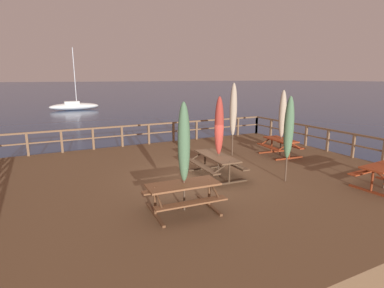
{
  "coord_description": "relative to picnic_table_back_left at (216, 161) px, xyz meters",
  "views": [
    {
      "loc": [
        -5.09,
        -9.26,
        4.11
      ],
      "look_at": [
        0.0,
        0.93,
        1.63
      ],
      "focal_mm": 28.78,
      "sensor_mm": 36.0,
      "label": 1
    }
  ],
  "objects": [
    {
      "name": "ground_plane",
      "position": [
        -0.41,
        0.18,
        -1.2
      ],
      "size": [
        600.0,
        600.0,
        0.0
      ],
      "primitive_type": "plane",
      "color": "navy"
    },
    {
      "name": "wooden_deck",
      "position": [
        -0.41,
        0.18,
        -0.88
      ],
      "size": [
        14.51,
        12.4,
        0.63
      ],
      "primitive_type": "cube",
      "color": "brown",
      "rests_on": "ground"
    },
    {
      "name": "railing_waterside_far",
      "position": [
        -0.41,
        6.23,
        0.17
      ],
      "size": [
        14.31,
        0.1,
        1.09
      ],
      "color": "brown",
      "rests_on": "wooden_deck"
    },
    {
      "name": "railing_side_right",
      "position": [
        6.69,
        0.18,
        0.16
      ],
      "size": [
        0.1,
        12.2,
        1.09
      ],
      "color": "brown",
      "rests_on": "wooden_deck"
    },
    {
      "name": "picnic_table_back_left",
      "position": [
        0.0,
        0.0,
        0.0
      ],
      "size": [
        1.49,
        2.22,
        0.78
      ],
      "color": "brown",
      "rests_on": "wooden_deck"
    },
    {
      "name": "picnic_table_mid_left",
      "position": [
        4.11,
        1.25,
        -0.02
      ],
      "size": [
        1.55,
        1.77,
        0.78
      ],
      "color": "#993819",
      "rests_on": "wooden_deck"
    },
    {
      "name": "picnic_table_front_right",
      "position": [
        -2.31,
        -2.16,
        -0.01
      ],
      "size": [
        1.97,
        1.5,
        0.78
      ],
      "color": "brown",
      "rests_on": "wooden_deck"
    },
    {
      "name": "patio_umbrella_tall_mid_right",
      "position": [
        0.06,
        -0.04,
        1.24
      ],
      "size": [
        0.32,
        0.32,
        2.84
      ],
      "color": "#4C3828",
      "rests_on": "wooden_deck"
    },
    {
      "name": "patio_umbrella_short_back",
      "position": [
        4.19,
        1.31,
        1.3
      ],
      "size": [
        0.32,
        0.32,
        2.94
      ],
      "color": "#4C3828",
      "rests_on": "wooden_deck"
    },
    {
      "name": "patio_umbrella_tall_back_left",
      "position": [
        -2.26,
        -2.12,
        1.27
      ],
      "size": [
        0.32,
        0.32,
        2.89
      ],
      "color": "#4C3828",
      "rests_on": "wooden_deck"
    },
    {
      "name": "patio_umbrella_short_front",
      "position": [
        2.21,
        2.27,
        1.5
      ],
      "size": [
        0.32,
        0.32,
        3.25
      ],
      "color": "#4C3828",
      "rests_on": "wooden_deck"
    },
    {
      "name": "patio_umbrella_short_mid",
      "position": [
        1.83,
        -1.54,
        1.27
      ],
      "size": [
        0.32,
        0.32,
        2.89
      ],
      "color": "#4C3828",
      "rests_on": "wooden_deck"
    },
    {
      "name": "sailboat_distant",
      "position": [
        -1.36,
        32.96,
        -0.69
      ],
      "size": [
        6.02,
        1.77,
        7.72
      ],
      "color": "white",
      "rests_on": "ground"
    }
  ]
}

